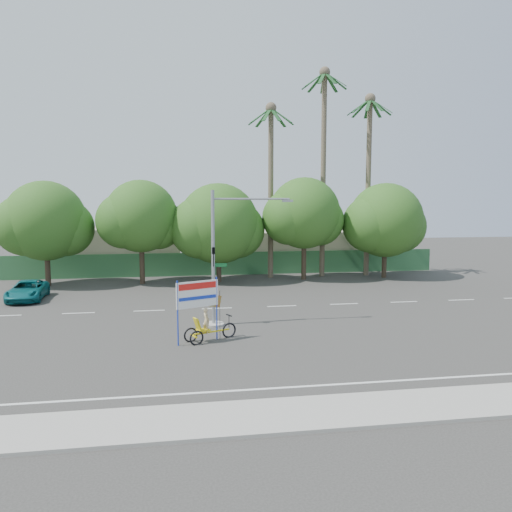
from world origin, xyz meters
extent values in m
plane|color=#33302D|center=(0.00, 0.00, 0.00)|extent=(120.00, 120.00, 0.00)
cube|color=gray|center=(0.00, -7.50, 0.06)|extent=(50.00, 2.40, 0.12)
cube|color=#336B3D|center=(0.00, 21.50, 1.00)|extent=(38.00, 0.08, 2.00)
cube|color=#B3A68E|center=(-10.00, 26.00, 2.00)|extent=(12.00, 8.00, 4.00)
cube|color=#B3A68E|center=(8.00, 26.00, 1.80)|extent=(14.00, 8.00, 3.60)
cylinder|color=#473828|center=(-14.00, 18.00, 1.76)|extent=(0.40, 0.40, 3.52)
sphere|color=#2A5619|center=(-14.00, 18.00, 4.96)|extent=(6.00, 6.00, 6.00)
sphere|color=#2A5619|center=(-12.65, 18.30, 4.40)|extent=(4.32, 4.32, 4.32)
sphere|color=#2A5619|center=(-15.35, 17.75, 4.64)|extent=(4.56, 4.56, 4.56)
cylinder|color=#473828|center=(-7.00, 18.00, 1.87)|extent=(0.40, 0.40, 3.74)
sphere|color=#2A5619|center=(-7.00, 18.00, 5.27)|extent=(5.60, 5.60, 5.60)
sphere|color=#2A5619|center=(-5.74, 18.30, 4.68)|extent=(4.03, 4.03, 4.03)
sphere|color=#2A5619|center=(-8.26, 17.75, 4.93)|extent=(4.26, 4.26, 4.26)
cylinder|color=#473828|center=(-1.00, 18.00, 1.65)|extent=(0.40, 0.40, 3.30)
sphere|color=#2A5619|center=(-1.00, 18.00, 4.65)|extent=(6.40, 6.40, 6.40)
sphere|color=#2A5619|center=(0.44, 18.30, 4.12)|extent=(4.61, 4.61, 4.61)
sphere|color=#2A5619|center=(-2.44, 17.75, 4.35)|extent=(4.86, 4.86, 4.86)
cylinder|color=#473828|center=(6.00, 18.00, 1.94)|extent=(0.40, 0.40, 3.87)
sphere|color=#2A5619|center=(6.00, 18.00, 5.46)|extent=(5.80, 5.80, 5.80)
sphere|color=#2A5619|center=(7.30, 18.30, 4.84)|extent=(4.18, 4.18, 4.18)
sphere|color=#2A5619|center=(4.70, 17.75, 5.10)|extent=(4.41, 4.41, 4.41)
cylinder|color=#473828|center=(13.00, 18.00, 1.72)|extent=(0.40, 0.40, 3.43)
sphere|color=#2A5619|center=(13.00, 18.00, 4.84)|extent=(6.20, 6.20, 6.20)
sphere|color=#2A5619|center=(14.39, 18.30, 4.29)|extent=(4.46, 4.46, 4.46)
sphere|color=#2A5619|center=(11.61, 17.75, 4.52)|extent=(4.71, 4.71, 4.71)
cylinder|color=#70604C|center=(8.00, 19.50, 8.50)|extent=(0.44, 0.44, 17.00)
sphere|color=#70604C|center=(8.00, 19.50, 17.00)|extent=(0.90, 0.90, 0.90)
cube|color=#1C4C21|center=(8.94, 19.50, 16.34)|extent=(1.91, 0.28, 1.36)
cube|color=#1C4C21|center=(8.72, 20.11, 16.34)|extent=(1.65, 1.44, 1.36)
cube|color=#1C4C21|center=(8.16, 20.43, 16.34)|extent=(0.61, 1.93, 1.36)
cube|color=#1C4C21|center=(7.53, 20.32, 16.34)|extent=(1.20, 1.80, 1.36)
cube|color=#1C4C21|center=(7.11, 19.82, 16.34)|extent=(1.89, 0.92, 1.36)
cube|color=#1C4C21|center=(7.11, 19.18, 16.34)|extent=(1.89, 0.92, 1.36)
cube|color=#1C4C21|center=(7.53, 18.68, 16.34)|extent=(1.20, 1.80, 1.36)
cube|color=#1C4C21|center=(8.16, 18.57, 16.34)|extent=(0.61, 1.93, 1.36)
cube|color=#1C4C21|center=(8.72, 18.89, 16.34)|extent=(1.65, 1.44, 1.36)
cylinder|color=#70604C|center=(12.00, 19.50, 7.50)|extent=(0.44, 0.44, 15.00)
sphere|color=#70604C|center=(12.00, 19.50, 15.00)|extent=(0.90, 0.90, 0.90)
cube|color=#1C4C21|center=(12.94, 19.50, 14.34)|extent=(1.91, 0.28, 1.36)
cube|color=#1C4C21|center=(12.72, 20.11, 14.34)|extent=(1.65, 1.44, 1.36)
cube|color=#1C4C21|center=(12.16, 20.43, 14.34)|extent=(0.61, 1.93, 1.36)
cube|color=#1C4C21|center=(11.53, 20.32, 14.34)|extent=(1.20, 1.80, 1.36)
cube|color=#1C4C21|center=(11.11, 19.82, 14.34)|extent=(1.89, 0.92, 1.36)
cube|color=#1C4C21|center=(11.11, 19.18, 14.34)|extent=(1.89, 0.92, 1.36)
cube|color=#1C4C21|center=(11.53, 18.68, 14.34)|extent=(1.20, 1.80, 1.36)
cube|color=#1C4C21|center=(12.16, 18.57, 14.34)|extent=(0.61, 1.93, 1.36)
cube|color=#1C4C21|center=(12.72, 18.89, 14.34)|extent=(1.65, 1.44, 1.36)
cylinder|color=#70604C|center=(3.50, 19.50, 7.00)|extent=(0.44, 0.44, 14.00)
sphere|color=#70604C|center=(3.50, 19.50, 14.00)|extent=(0.90, 0.90, 0.90)
cube|color=#1C4C21|center=(4.44, 19.50, 13.34)|extent=(1.91, 0.28, 1.36)
cube|color=#1C4C21|center=(4.22, 20.11, 13.34)|extent=(1.65, 1.44, 1.36)
cube|color=#1C4C21|center=(3.66, 20.43, 13.34)|extent=(0.61, 1.93, 1.36)
cube|color=#1C4C21|center=(3.03, 20.32, 13.34)|extent=(1.20, 1.80, 1.36)
cube|color=#1C4C21|center=(2.61, 19.82, 13.34)|extent=(1.89, 0.92, 1.36)
cube|color=#1C4C21|center=(2.61, 19.18, 13.34)|extent=(1.89, 0.92, 1.36)
cube|color=#1C4C21|center=(3.03, 18.68, 13.34)|extent=(1.20, 1.80, 1.36)
cube|color=#1C4C21|center=(3.66, 18.57, 13.34)|extent=(0.61, 1.93, 1.36)
cube|color=#1C4C21|center=(4.22, 18.89, 13.34)|extent=(1.65, 1.44, 1.36)
cylinder|color=gray|center=(-2.50, 4.00, 0.05)|extent=(1.10, 1.10, 0.10)
cylinder|color=gray|center=(-2.50, 4.00, 3.50)|extent=(0.18, 0.18, 7.00)
cylinder|color=gray|center=(-0.50, 4.00, 6.55)|extent=(4.00, 0.10, 0.10)
cube|color=gray|center=(1.40, 4.00, 6.45)|extent=(0.55, 0.20, 0.12)
imported|color=black|center=(-2.50, 3.78, 3.60)|extent=(0.16, 0.20, 1.00)
cube|color=#14662D|center=(-2.15, 4.00, 3.15)|extent=(0.70, 0.04, 0.18)
torus|color=black|center=(-1.96, 1.56, 0.33)|extent=(0.71, 0.38, 0.74)
torus|color=black|center=(-3.78, 1.09, 0.31)|extent=(0.67, 0.35, 0.69)
torus|color=black|center=(-3.54, 0.53, 0.31)|extent=(0.67, 0.35, 0.69)
cube|color=yellow|center=(-2.81, 1.18, 0.39)|extent=(1.73, 0.81, 0.07)
cube|color=yellow|center=(-3.66, 0.81, 0.33)|extent=(0.32, 0.63, 0.05)
cube|color=yellow|center=(-3.21, 1.01, 0.55)|extent=(0.68, 0.64, 0.07)
cube|color=yellow|center=(-3.48, 0.89, 0.85)|extent=(0.41, 0.52, 0.59)
cylinder|color=black|center=(-1.96, 1.56, 0.77)|extent=(0.04, 0.04, 0.60)
cube|color=black|center=(-1.96, 1.56, 1.06)|extent=(0.24, 0.47, 0.04)
imported|color=#CCB284|center=(-3.06, 1.07, 0.96)|extent=(0.43, 0.51, 1.18)
cylinder|color=#1935C0|center=(-4.36, 0.50, 1.48)|extent=(0.08, 0.08, 2.95)
cylinder|color=#1935C0|center=(-2.56, 1.29, 1.48)|extent=(0.08, 0.08, 2.95)
cube|color=white|center=(-3.46, 0.90, 2.24)|extent=(1.92, 0.89, 1.20)
cube|color=red|center=(-3.45, 0.86, 2.62)|extent=(1.71, 0.76, 0.28)
cube|color=#1935C0|center=(-3.45, 0.86, 2.08)|extent=(1.71, 0.76, 0.15)
cylinder|color=black|center=(-2.41, 1.36, 1.15)|extent=(0.03, 0.03, 2.30)
cube|color=red|center=(-2.76, 1.21, 1.86)|extent=(0.90, 0.41, 0.72)
imported|color=#0F6469|center=(-14.00, 12.58, 0.63)|extent=(2.31, 4.64, 1.26)
camera|label=1|loc=(-4.41, -21.50, 6.45)|focal=35.00mm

